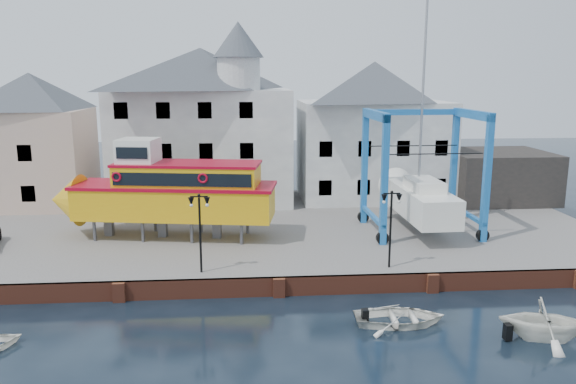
{
  "coord_description": "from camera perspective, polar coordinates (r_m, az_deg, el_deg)",
  "views": [
    {
      "loc": [
        -1.62,
        -26.96,
        11.11
      ],
      "look_at": [
        1.0,
        7.0,
        4.0
      ],
      "focal_mm": 35.0,
      "sensor_mm": 36.0,
      "label": 1
    }
  ],
  "objects": [
    {
      "name": "shed_dark",
      "position": [
        49.23,
        20.43,
        1.56
      ],
      "size": [
        8.0,
        7.0,
        4.0
      ],
      "primitive_type": "cube",
      "color": "black",
      "rests_on": "hardstanding"
    },
    {
      "name": "building_white_main",
      "position": [
        45.62,
        -8.55,
        6.93
      ],
      "size": [
        14.0,
        8.3,
        14.0
      ],
      "color": "#BDBDBD",
      "rests_on": "hardstanding"
    },
    {
      "name": "tour_boat",
      "position": [
        36.1,
        -12.72,
        0.06
      ],
      "size": [
        14.72,
        5.65,
        6.26
      ],
      "rotation": [
        0.0,
        0.0,
        -0.16
      ],
      "color": "#59595E",
      "rests_on": "hardstanding"
    },
    {
      "name": "building_white_right",
      "position": [
        47.38,
        8.61,
        6.2
      ],
      "size": [
        12.0,
        8.0,
        11.2
      ],
      "color": "#BDBDBD",
      "rests_on": "hardstanding"
    },
    {
      "name": "hardstanding",
      "position": [
        39.45,
        -1.9,
        -3.82
      ],
      "size": [
        44.0,
        22.0,
        1.0
      ],
      "primitive_type": "cube",
      "color": "#5E5855",
      "rests_on": "ground"
    },
    {
      "name": "building_pink",
      "position": [
        48.1,
        -24.39,
        4.82
      ],
      "size": [
        8.0,
        7.0,
        10.3
      ],
      "color": "#CCA999",
      "rests_on": "hardstanding"
    },
    {
      "name": "motorboat_c",
      "position": [
        27.19,
        24.48,
        -13.46
      ],
      "size": [
        4.41,
        4.04,
        1.97
      ],
      "primitive_type": "imported",
      "rotation": [
        0.0,
        0.0,
        1.32
      ],
      "color": "white",
      "rests_on": "ground"
    },
    {
      "name": "travel_lift",
      "position": [
        38.38,
        12.9,
        0.11
      ],
      "size": [
        7.22,
        10.14,
        15.25
      ],
      "rotation": [
        0.0,
        0.0,
        0.02
      ],
      "color": "#15589E",
      "rests_on": "hardstanding"
    },
    {
      "name": "lamp_post_right",
      "position": [
        29.99,
        10.44,
        -1.78
      ],
      "size": [
        1.12,
        0.32,
        4.2
      ],
      "color": "black",
      "rests_on": "hardstanding"
    },
    {
      "name": "ground",
      "position": [
        29.21,
        -0.91,
        -10.57
      ],
      "size": [
        140.0,
        140.0,
        0.0
      ],
      "primitive_type": "plane",
      "color": "black",
      "rests_on": "ground"
    },
    {
      "name": "lamp_post_left",
      "position": [
        29.1,
        -8.98,
        -2.15
      ],
      "size": [
        1.12,
        0.32,
        4.2
      ],
      "color": "black",
      "rests_on": "hardstanding"
    },
    {
      "name": "quay_wall",
      "position": [
        29.12,
        -0.93,
        -9.58
      ],
      "size": [
        44.0,
        0.47,
        1.0
      ],
      "color": "brown",
      "rests_on": "ground"
    },
    {
      "name": "motorboat_b",
      "position": [
        26.76,
        11.24,
        -12.99
      ],
      "size": [
        4.26,
        3.14,
        0.85
      ],
      "primitive_type": "imported",
      "rotation": [
        0.0,
        0.0,
        1.52
      ],
      "color": "white",
      "rests_on": "ground"
    }
  ]
}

